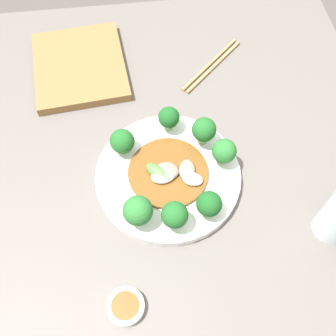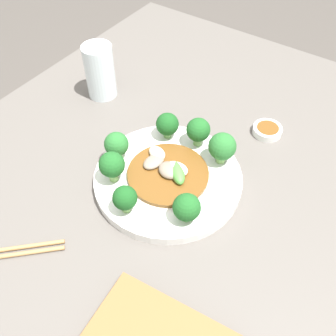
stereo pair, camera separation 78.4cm
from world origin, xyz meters
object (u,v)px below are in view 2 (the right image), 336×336
object	(u,v)px
broccoli_southwest	(167,124)
drinking_glass	(100,71)
broccoli_south	(116,145)
broccoli_east	(123,197)
plate	(168,179)
broccoli_northwest	(222,147)
broccoli_northeast	(187,208)
broccoli_southeast	(112,165)
sauce_dish	(267,130)
chopsticks	(1,253)
stirfry_center	(168,171)
broccoli_west	(198,130)

from	to	relation	value
broccoli_southwest	drinking_glass	world-z (taller)	drinking_glass
broccoli_south	broccoli_east	bearing A→B (deg)	44.26
broccoli_south	plate	bearing A→B (deg)	98.20
broccoli_northwest	broccoli_northeast	world-z (taller)	broccoli_northwest
broccoli_southeast	broccoli_northeast	bearing A→B (deg)	90.68
plate	sauce_dish	world-z (taller)	plate
broccoli_northwest	chopsticks	size ratio (longest dim) A/B	0.41
broccoli_northeast	chopsticks	xyz separation A→B (m)	(0.22, -0.21, -0.05)
stirfry_center	broccoli_south	bearing A→B (deg)	-79.84
broccoli_west	broccoli_east	size ratio (longest dim) A/B	1.11
broccoli_southeast	stirfry_center	world-z (taller)	broccoli_southeast
broccoli_south	chopsticks	size ratio (longest dim) A/B	0.36
drinking_glass	plate	bearing A→B (deg)	63.86
plate	broccoli_west	distance (m)	0.11
drinking_glass	broccoli_northeast	bearing A→B (deg)	60.96
sauce_dish	broccoli_southwest	bearing A→B (deg)	-47.75
broccoli_west	broccoli_northwest	xyz separation A→B (m)	(0.01, 0.06, 0.00)
broccoli_south	broccoli_west	bearing A→B (deg)	137.33
plate	broccoli_southwest	bearing A→B (deg)	-144.93
broccoli_east	broccoli_west	bearing A→B (deg)	174.45
broccoli_southwest	plate	bearing A→B (deg)	35.07
broccoli_northwest	broccoli_east	distance (m)	0.21
broccoli_northeast	chopsticks	bearing A→B (deg)	-44.70
plate	chopsticks	bearing A→B (deg)	-25.94
stirfry_center	broccoli_northeast	bearing A→B (deg)	51.21
broccoli_southwest	broccoli_northwest	xyz separation A→B (m)	(-0.00, 0.12, 0.01)
broccoli_northwest	broccoli_east	bearing A→B (deg)	-22.83
broccoli_southwest	broccoli_northeast	distance (m)	0.20
broccoli_southwest	broccoli_south	world-z (taller)	broccoli_south
broccoli_northeast	drinking_glass	bearing A→B (deg)	-119.04
chopsticks	sauce_dish	xyz separation A→B (m)	(-0.50, 0.23, 0.00)
stirfry_center	broccoli_southeast	bearing A→B (deg)	-47.95
sauce_dish	broccoli_northeast	bearing A→B (deg)	-3.38
broccoli_southwest	sauce_dish	size ratio (longest dim) A/B	0.90
broccoli_south	drinking_glass	size ratio (longest dim) A/B	0.46
broccoli_south	sauce_dish	distance (m)	0.32
broccoli_west	sauce_dish	bearing A→B (deg)	143.19
stirfry_center	chopsticks	size ratio (longest dim) A/B	0.95
drinking_glass	broccoli_south	bearing A→B (deg)	48.46
broccoli_southeast	drinking_glass	xyz separation A→B (m)	(-0.20, -0.20, 0.00)
chopsticks	broccoli_northwest	bearing A→B (deg)	151.62
broccoli_southwest	stirfry_center	distance (m)	0.10
drinking_glass	broccoli_southwest	bearing A→B (deg)	77.04
chopsticks	drinking_glass	bearing A→B (deg)	-161.23
broccoli_west	drinking_glass	distance (m)	0.28
broccoli_east	broccoli_northeast	distance (m)	0.11
broccoli_northeast	drinking_glass	world-z (taller)	drinking_glass
plate	broccoli_south	xyz separation A→B (m)	(0.02, -0.11, 0.04)
broccoli_south	drinking_glass	distance (m)	0.23
broccoli_south	chopsticks	bearing A→B (deg)	-6.39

